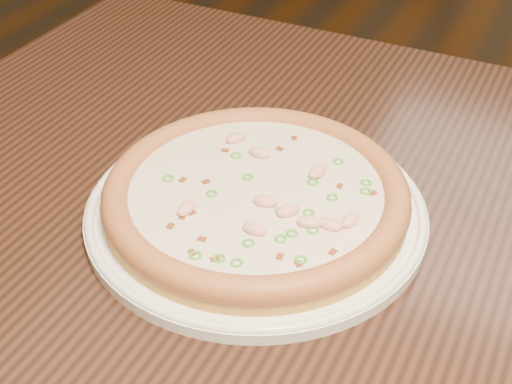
% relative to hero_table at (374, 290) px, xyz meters
% --- Properties ---
extents(ground, '(9.00, 9.00, 0.00)m').
position_rel_hero_table_xyz_m(ground, '(0.09, 0.54, -0.65)').
color(ground, black).
extents(hero_table, '(1.20, 0.80, 0.75)m').
position_rel_hero_table_xyz_m(hero_table, '(0.00, 0.00, 0.00)').
color(hero_table, black).
rests_on(hero_table, ground).
extents(plate, '(0.35, 0.35, 0.02)m').
position_rel_hero_table_xyz_m(plate, '(-0.12, -0.05, 0.11)').
color(plate, white).
rests_on(plate, hero_table).
extents(pizza, '(0.31, 0.31, 0.03)m').
position_rel_hero_table_xyz_m(pizza, '(-0.12, -0.05, 0.13)').
color(pizza, '#BC9646').
rests_on(pizza, plate).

